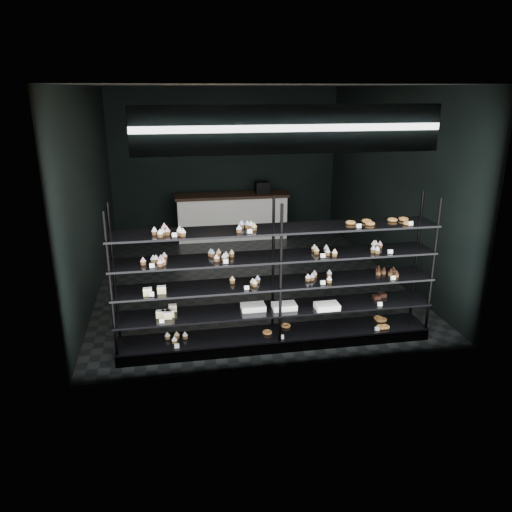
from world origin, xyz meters
name	(u,v)px	position (x,y,z in m)	size (l,w,h in m)	color
room	(247,187)	(0.00, 0.00, 1.60)	(5.01, 6.01, 3.20)	black
display_shelf	(274,300)	(-0.05, -2.45, 0.63)	(4.00, 0.50, 1.91)	black
signage	(291,129)	(0.00, -2.93, 2.75)	(3.30, 0.05, 0.50)	#0D1A43
pendant_lamp	(212,143)	(-0.66, -1.22, 2.45)	(0.30, 0.30, 0.88)	black
service_counter	(232,215)	(0.07, 2.50, 0.50)	(2.45, 0.65, 1.23)	white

